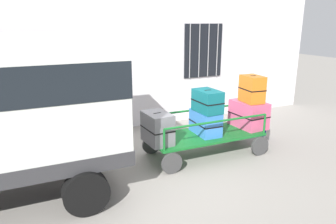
% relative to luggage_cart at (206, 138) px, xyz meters
% --- Properties ---
extents(ground_plane, '(40.00, 40.00, 0.00)m').
position_rel_luggage_cart_xyz_m(ground_plane, '(-0.97, -0.13, -0.39)').
color(ground_plane, gray).
extents(building_wall, '(12.00, 0.38, 5.00)m').
position_rel_luggage_cart_xyz_m(building_wall, '(-0.96, 2.59, 2.11)').
color(building_wall, silver).
rests_on(building_wall, ground).
extents(luggage_cart, '(2.53, 1.11, 0.47)m').
position_rel_luggage_cart_xyz_m(luggage_cart, '(0.00, 0.00, 0.00)').
color(luggage_cart, '#146023').
rests_on(luggage_cart, ground).
extents(cart_railing, '(2.41, 0.98, 0.44)m').
position_rel_luggage_cart_xyz_m(cart_railing, '(0.00, -0.00, 0.45)').
color(cart_railing, '#146023').
rests_on(cart_railing, luggage_cart).
extents(suitcase_left_bottom, '(0.50, 0.72, 0.62)m').
position_rel_luggage_cart_xyz_m(suitcase_left_bottom, '(-1.14, -0.04, 0.40)').
color(suitcase_left_bottom, slate).
rests_on(suitcase_left_bottom, luggage_cart).
extents(suitcase_midleft_bottom, '(0.45, 0.77, 0.51)m').
position_rel_luggage_cart_xyz_m(suitcase_midleft_bottom, '(0.00, 0.03, 0.34)').
color(suitcase_midleft_bottom, '#3372C6').
rests_on(suitcase_midleft_bottom, luggage_cart).
extents(suitcase_midleft_middle, '(0.45, 0.67, 0.47)m').
position_rel_luggage_cart_xyz_m(suitcase_midleft_middle, '(0.00, -0.02, 0.82)').
color(suitcase_midleft_middle, '#0F5960').
rests_on(suitcase_midleft_middle, suitcase_midleft_bottom).
extents(suitcase_center_bottom, '(0.61, 0.86, 0.60)m').
position_rel_luggage_cart_xyz_m(suitcase_center_bottom, '(1.14, 0.03, 0.38)').
color(suitcase_center_bottom, '#CC4C72').
rests_on(suitcase_center_bottom, luggage_cart).
extents(suitcase_center_middle, '(0.42, 0.57, 0.60)m').
position_rel_luggage_cart_xyz_m(suitcase_center_middle, '(1.14, -0.02, 0.98)').
color(suitcase_center_middle, orange).
rests_on(suitcase_center_middle, suitcase_center_bottom).
extents(backpack, '(0.27, 0.22, 0.44)m').
position_rel_luggage_cart_xyz_m(backpack, '(1.75, 0.27, -0.17)').
color(backpack, navy).
rests_on(backpack, ground).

